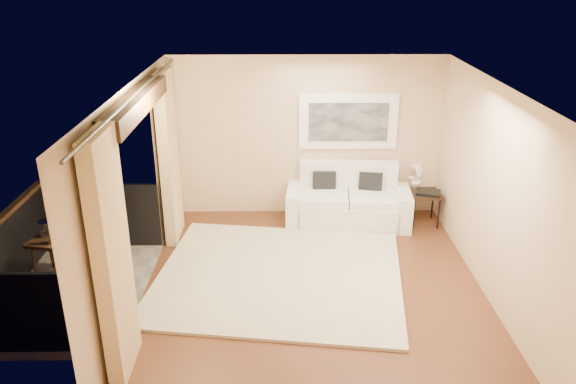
{
  "coord_description": "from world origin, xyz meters",
  "views": [
    {
      "loc": [
        -0.43,
        -6.47,
        4.06
      ],
      "look_at": [
        -0.33,
        0.83,
        1.05
      ],
      "focal_mm": 35.0,
      "sensor_mm": 36.0,
      "label": 1
    }
  ],
  "objects_px": {
    "side_table": "(425,196)",
    "sofa": "(348,202)",
    "balcony_chair_far": "(97,233)",
    "orchid": "(417,175)",
    "bistro_table": "(59,242)",
    "ice_bucket": "(45,228)",
    "balcony_chair_near": "(70,256)"
  },
  "relations": [
    {
      "from": "balcony_chair_near",
      "to": "ice_bucket",
      "type": "height_order",
      "value": "balcony_chair_near"
    },
    {
      "from": "balcony_chair_near",
      "to": "sofa",
      "type": "bearing_deg",
      "value": 13.33
    },
    {
      "from": "sofa",
      "to": "ice_bucket",
      "type": "xyz_separation_m",
      "value": [
        -4.2,
        -1.93,
        0.49
      ]
    },
    {
      "from": "balcony_chair_far",
      "to": "balcony_chair_near",
      "type": "xyz_separation_m",
      "value": [
        -0.16,
        -0.63,
        -0.01
      ]
    },
    {
      "from": "orchid",
      "to": "bistro_table",
      "type": "distance_m",
      "value": 5.54
    },
    {
      "from": "side_table",
      "to": "balcony_chair_near",
      "type": "distance_m",
      "value": 5.49
    },
    {
      "from": "bistro_table",
      "to": "balcony_chair_far",
      "type": "bearing_deg",
      "value": 47.87
    },
    {
      "from": "side_table",
      "to": "orchid",
      "type": "xyz_separation_m",
      "value": [
        -0.12,
        0.17,
        0.3
      ]
    },
    {
      "from": "sofa",
      "to": "balcony_chair_far",
      "type": "distance_m",
      "value": 4.0
    },
    {
      "from": "sofa",
      "to": "side_table",
      "type": "bearing_deg",
      "value": -0.57
    },
    {
      "from": "sofa",
      "to": "orchid",
      "type": "bearing_deg",
      "value": 7.34
    },
    {
      "from": "balcony_chair_far",
      "to": "ice_bucket",
      "type": "bearing_deg",
      "value": 28.38
    },
    {
      "from": "sofa",
      "to": "orchid",
      "type": "distance_m",
      "value": 1.21
    },
    {
      "from": "orchid",
      "to": "balcony_chair_near",
      "type": "relative_size",
      "value": 0.49
    },
    {
      "from": "bistro_table",
      "to": "balcony_chair_near",
      "type": "height_order",
      "value": "balcony_chair_near"
    },
    {
      "from": "side_table",
      "to": "balcony_chair_far",
      "type": "relative_size",
      "value": 0.55
    },
    {
      "from": "sofa",
      "to": "side_table",
      "type": "height_order",
      "value": "sofa"
    },
    {
      "from": "bistro_table",
      "to": "orchid",
      "type": "bearing_deg",
      "value": 21.61
    },
    {
      "from": "side_table",
      "to": "sofa",
      "type": "bearing_deg",
      "value": 174.83
    },
    {
      "from": "orchid",
      "to": "bistro_table",
      "type": "relative_size",
      "value": 0.66
    },
    {
      "from": "orchid",
      "to": "ice_bucket",
      "type": "relative_size",
      "value": 2.46
    },
    {
      "from": "orchid",
      "to": "balcony_chair_far",
      "type": "height_order",
      "value": "orchid"
    },
    {
      "from": "bistro_table",
      "to": "balcony_chair_near",
      "type": "distance_m",
      "value": 0.31
    },
    {
      "from": "sofa",
      "to": "ice_bucket",
      "type": "bearing_deg",
      "value": -150.73
    },
    {
      "from": "ice_bucket",
      "to": "side_table",
      "type": "bearing_deg",
      "value": 18.46
    },
    {
      "from": "ice_bucket",
      "to": "sofa",
      "type": "bearing_deg",
      "value": 24.67
    },
    {
      "from": "sofa",
      "to": "orchid",
      "type": "xyz_separation_m",
      "value": [
        1.12,
        0.05,
        0.45
      ]
    },
    {
      "from": "side_table",
      "to": "orchid",
      "type": "distance_m",
      "value": 0.37
    },
    {
      "from": "balcony_chair_near",
      "to": "ice_bucket",
      "type": "xyz_separation_m",
      "value": [
        -0.38,
        0.29,
        0.25
      ]
    },
    {
      "from": "orchid",
      "to": "bistro_table",
      "type": "height_order",
      "value": "orchid"
    },
    {
      "from": "side_table",
      "to": "ice_bucket",
      "type": "height_order",
      "value": "ice_bucket"
    },
    {
      "from": "side_table",
      "to": "balcony_chair_near",
      "type": "xyz_separation_m",
      "value": [
        -5.07,
        -2.1,
        0.09
      ]
    }
  ]
}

